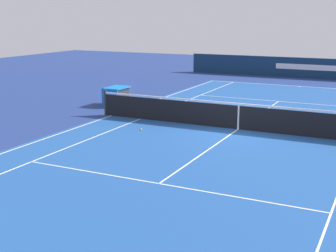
# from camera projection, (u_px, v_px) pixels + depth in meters

# --- Properties ---
(ground_plane) EXTENTS (60.00, 60.00, 0.00)m
(ground_plane) POSITION_uv_depth(u_px,v_px,m) (238.00, 129.00, 17.36)
(ground_plane) COLOR navy
(court_slab) EXTENTS (24.20, 11.40, 0.00)m
(court_slab) POSITION_uv_depth(u_px,v_px,m) (238.00, 129.00, 17.36)
(court_slab) COLOR #1E4C93
(court_slab) RESTS_ON ground_plane
(court_line_markings) EXTENTS (23.85, 11.05, 0.01)m
(court_line_markings) POSITION_uv_depth(u_px,v_px,m) (238.00, 129.00, 17.36)
(court_line_markings) COLOR white
(court_line_markings) RESTS_ON ground_plane
(tennis_net) EXTENTS (0.10, 11.70, 1.08)m
(tennis_net) POSITION_uv_depth(u_px,v_px,m) (239.00, 116.00, 17.24)
(tennis_net) COLOR #2D2D33
(tennis_net) RESTS_ON ground_plane
(stadium_barrier) EXTENTS (0.26, 17.00, 1.34)m
(stadium_barrier) POSITION_uv_depth(u_px,v_px,m) (313.00, 68.00, 31.11)
(stadium_barrier) COLOR #112D4C
(stadium_barrier) RESTS_ON ground_plane
(tennis_ball) EXTENTS (0.07, 0.07, 0.07)m
(tennis_ball) POSITION_uv_depth(u_px,v_px,m) (141.00, 129.00, 17.19)
(tennis_ball) COLOR #CCE01E
(tennis_ball) RESTS_ON ground_plane
(equipment_cart_tarped) EXTENTS (1.25, 0.84, 0.85)m
(equipment_cart_tarped) POSITION_uv_depth(u_px,v_px,m) (116.00, 96.00, 21.88)
(equipment_cart_tarped) COLOR #2D2D33
(equipment_cart_tarped) RESTS_ON ground_plane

